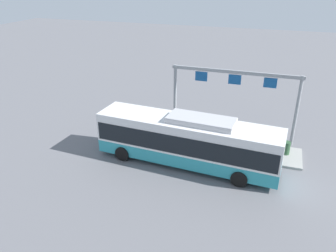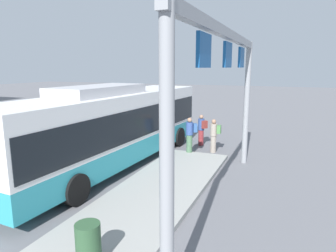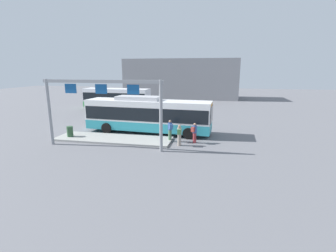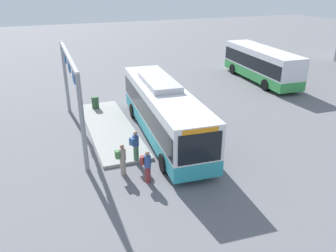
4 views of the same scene
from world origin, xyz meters
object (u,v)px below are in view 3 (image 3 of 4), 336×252
object	(u,v)px
bus_background_left	(117,97)
person_boarding	(170,129)
trash_bin	(70,131)
person_waiting_near	(194,132)
person_waiting_mid	(179,135)
bus_main	(148,114)

from	to	relation	value
bus_background_left	person_boarding	bearing A→B (deg)	128.34
bus_background_left	trash_bin	size ratio (longest dim) A/B	11.23
person_waiting_near	bus_background_left	bearing A→B (deg)	71.21
person_waiting_near	person_waiting_mid	xyz separation A→B (m)	(-1.10, -0.96, 0.00)
bus_background_left	person_waiting_mid	xyz separation A→B (m)	(12.11, -16.41, -0.89)
person_boarding	trash_bin	xyz separation A→B (m)	(-8.79, -0.68, -0.44)
person_waiting_mid	bus_background_left	bearing A→B (deg)	31.79
person_waiting_near	trash_bin	world-z (taller)	person_waiting_near
person_waiting_near	trash_bin	distance (m)	10.84
bus_main	person_waiting_near	world-z (taller)	bus_main
person_waiting_near	person_waiting_mid	size ratio (longest dim) A/B	1.00
bus_main	person_boarding	xyz separation A→B (m)	(2.63, -2.54, -0.76)
bus_main	trash_bin	size ratio (longest dim) A/B	13.30
bus_main	person_waiting_mid	world-z (taller)	bus_main
bus_background_left	person_waiting_near	size ratio (longest dim) A/B	6.05
bus_background_left	trash_bin	bearing A→B (deg)	100.91
person_waiting_near	bus_main	bearing A→B (deg)	92.15
person_boarding	person_waiting_near	size ratio (longest dim) A/B	1.00
person_boarding	person_waiting_near	xyz separation A→B (m)	(2.02, 0.01, -0.16)
person_boarding	person_waiting_mid	bearing A→B (deg)	-167.10
bus_background_left	person_waiting_near	bearing A→B (deg)	132.97
person_waiting_mid	trash_bin	distance (m)	9.72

